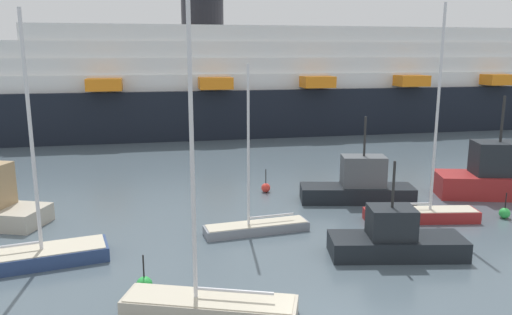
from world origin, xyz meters
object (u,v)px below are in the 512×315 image
object	(u,v)px
sailboat_2	(29,254)
channel_buoy_2	(144,284)
sailboat_3	(256,225)
fishing_boat_0	(359,186)
sailboat_4	(209,301)
cruise_ship	(341,84)
fishing_boat_2	(501,177)
channel_buoy_0	(505,213)
sailboat_0	(421,211)
fishing_boat_1	(395,239)
channel_buoy_1	(266,188)

from	to	relation	value
sailboat_2	channel_buoy_2	size ratio (longest dim) A/B	7.10
sailboat_3	fishing_boat_0	distance (m)	8.21
sailboat_3	fishing_boat_0	size ratio (longest dim) A/B	1.19
channel_buoy_2	sailboat_4	bearing A→B (deg)	-41.67
sailboat_2	sailboat_4	distance (m)	8.99
channel_buoy_2	cruise_ship	size ratio (longest dim) A/B	0.02
sailboat_2	fishing_boat_2	size ratio (longest dim) A/B	1.25
sailboat_4	channel_buoy_0	bearing A→B (deg)	-137.13
fishing_boat_0	cruise_ship	xyz separation A→B (m)	(8.49, 29.87, 4.19)
fishing_boat_0	channel_buoy_0	world-z (taller)	fishing_boat_0
sailboat_0	channel_buoy_0	distance (m)	4.71
cruise_ship	sailboat_0	bearing A→B (deg)	-103.88
channel_buoy_2	fishing_boat_0	bearing A→B (deg)	39.69
sailboat_0	fishing_boat_2	xyz separation A→B (m)	(7.10, 3.67, 0.66)
sailboat_3	channel_buoy_0	bearing A→B (deg)	171.82
channel_buoy_0	cruise_ship	bearing A→B (deg)	87.06
sailboat_4	fishing_boat_2	world-z (taller)	sailboat_4
sailboat_4	channel_buoy_2	distance (m)	3.10
sailboat_0	fishing_boat_2	bearing A→B (deg)	33.74
fishing_boat_1	channel_buoy_2	bearing A→B (deg)	17.44
channel_buoy_0	channel_buoy_2	bearing A→B (deg)	-162.92
sailboat_3	channel_buoy_2	bearing A→B (deg)	38.99
sailboat_3	sailboat_0	bearing A→B (deg)	173.87
fishing_boat_1	fishing_boat_2	size ratio (longest dim) A/B	0.72
cruise_ship	fishing_boat_1	bearing A→B (deg)	-107.56
sailboat_4	cruise_ship	xyz separation A→B (m)	(18.25, 41.94, 4.66)
channel_buoy_0	sailboat_4	bearing A→B (deg)	-154.59
sailboat_2	channel_buoy_2	xyz separation A→B (m)	(4.97, -3.23, -0.17)
sailboat_4	fishing_boat_2	size ratio (longest dim) A/B	1.27
sailboat_2	channel_buoy_1	bearing A→B (deg)	25.71
fishing_boat_2	channel_buoy_2	bearing A→B (deg)	37.59
sailboat_4	sailboat_2	bearing A→B (deg)	-18.53
sailboat_4	cruise_ship	bearing A→B (deg)	-96.05
fishing_boat_0	channel_buoy_0	xyz separation A→B (m)	(6.74, -4.23, -0.68)
sailboat_4	fishing_boat_1	size ratio (longest dim) A/B	1.75
fishing_boat_0	fishing_boat_1	world-z (taller)	fishing_boat_0
sailboat_2	channel_buoy_2	world-z (taller)	sailboat_2
sailboat_4	sailboat_3	bearing A→B (deg)	-92.67
sailboat_0	fishing_boat_2	world-z (taller)	sailboat_0
sailboat_2	channel_buoy_0	size ratio (longest dim) A/B	7.35
fishing_boat_0	channel_buoy_2	size ratio (longest dim) A/B	4.69
channel_buoy_0	sailboat_3	bearing A→B (deg)	-179.45
cruise_ship	sailboat_3	bearing A→B (deg)	-117.34
sailboat_0	cruise_ship	xyz separation A→B (m)	(6.45, 33.83, 4.62)
sailboat_2	channel_buoy_0	xyz separation A→B (m)	(23.77, 2.55, -0.18)
channel_buoy_2	cruise_ship	distance (m)	45.13
fishing_boat_1	channel_buoy_1	xyz separation A→B (m)	(-3.89, 10.99, -0.45)
channel_buoy_0	channel_buoy_1	distance (m)	13.88
sailboat_0	fishing_boat_0	size ratio (longest dim) A/B	1.61
sailboat_4	fishing_boat_1	world-z (taller)	sailboat_4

